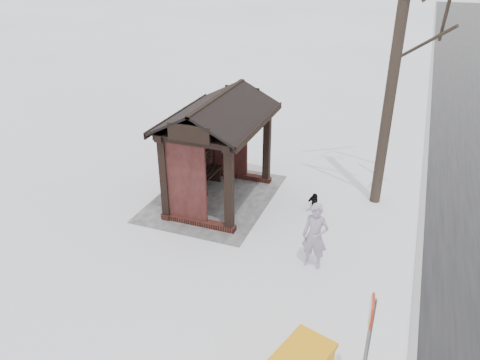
# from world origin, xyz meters

# --- Properties ---
(ground) EXTENTS (120.00, 120.00, 0.00)m
(ground) POSITION_xyz_m (0.00, 0.00, 0.00)
(ground) COLOR white
(ground) RESTS_ON ground
(kerb) EXTENTS (120.00, 0.15, 0.06)m
(kerb) POSITION_xyz_m (0.00, 5.50, 0.01)
(kerb) COLOR gray
(kerb) RESTS_ON ground
(trampled_patch) EXTENTS (4.20, 3.20, 0.02)m
(trampled_patch) POSITION_xyz_m (0.00, -0.20, 0.01)
(trampled_patch) COLOR gray
(trampled_patch) RESTS_ON ground
(bus_shelter) EXTENTS (3.60, 2.40, 3.09)m
(bus_shelter) POSITION_xyz_m (0.00, -0.16, 2.17)
(bus_shelter) COLOR #361613
(bus_shelter) RESTS_ON ground
(pedestrian) EXTENTS (0.42, 0.61, 1.60)m
(pedestrian) POSITION_xyz_m (2.15, 3.22, 0.80)
(pedestrian) COLOR #9588A0
(pedestrian) RESTS_ON ground
(dog) EXTENTS (0.66, 0.42, 0.51)m
(dog) POSITION_xyz_m (-0.43, 2.61, 0.26)
(dog) COLOR black
(dog) RESTS_ON ground
(road_sign) EXTENTS (0.55, 0.10, 2.15)m
(road_sign) POSITION_xyz_m (5.40, 4.71, 1.57)
(road_sign) COLOR slate
(road_sign) RESTS_ON ground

